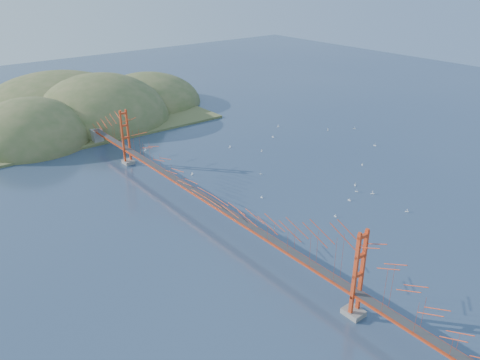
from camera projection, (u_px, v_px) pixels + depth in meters
ground at (210, 218)px, 77.51m from camera, size 320.00×320.00×0.00m
bridge at (208, 179)px, 74.71m from camera, size 2.20×94.40×12.00m
far_headlands at (72, 119)px, 127.54m from camera, size 84.00×58.00×25.00m
sailboat_5 at (375, 145)px, 108.46m from camera, size 0.50×0.62×0.72m
sailboat_13 at (355, 185)px, 88.86m from camera, size 0.70×0.70×0.74m
sailboat_4 at (362, 165)px, 97.93m from camera, size 0.62×0.62×0.66m
sailboat_17 at (278, 126)px, 121.12m from camera, size 0.62×0.62×0.69m
sailboat_8 at (262, 151)px, 105.07m from camera, size 0.52×0.52×0.58m
sailboat_15 at (273, 137)px, 113.84m from camera, size 0.49×0.56×0.64m
sailboat_2 at (373, 193)px, 85.62m from camera, size 0.70×0.70×0.73m
sailboat_1 at (357, 191)px, 86.44m from camera, size 0.63×0.63×0.66m
sailboat_0 at (262, 197)px, 84.25m from camera, size 0.42×0.50×0.58m
sailboat_9 at (328, 130)px, 118.56m from camera, size 0.70×0.70×0.73m
sailboat_14 at (349, 200)px, 83.27m from camera, size 0.48×0.58×0.68m
sailboat_6 at (407, 211)px, 79.41m from camera, size 0.64×0.64×0.67m
sailboat_3 at (192, 174)px, 93.43m from camera, size 0.64×0.62×0.72m
sailboat_7 at (230, 147)px, 107.36m from camera, size 0.57×0.48×0.66m
sailboat_12 at (145, 150)px, 105.65m from camera, size 0.58×0.54×0.65m
sailboat_11 at (354, 128)px, 119.75m from camera, size 0.68×0.68×0.72m
sailboat_16 at (261, 174)px, 93.72m from camera, size 0.53×0.53×0.56m
sailboat_extra_0 at (335, 216)px, 77.95m from camera, size 0.48×0.53×0.60m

